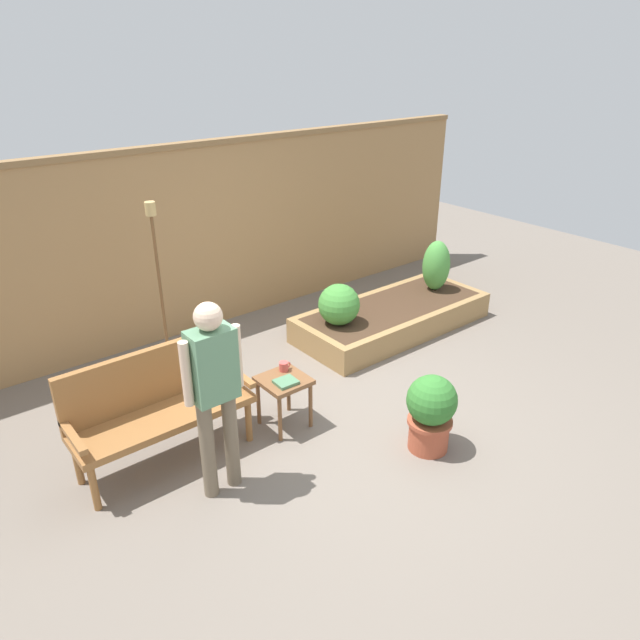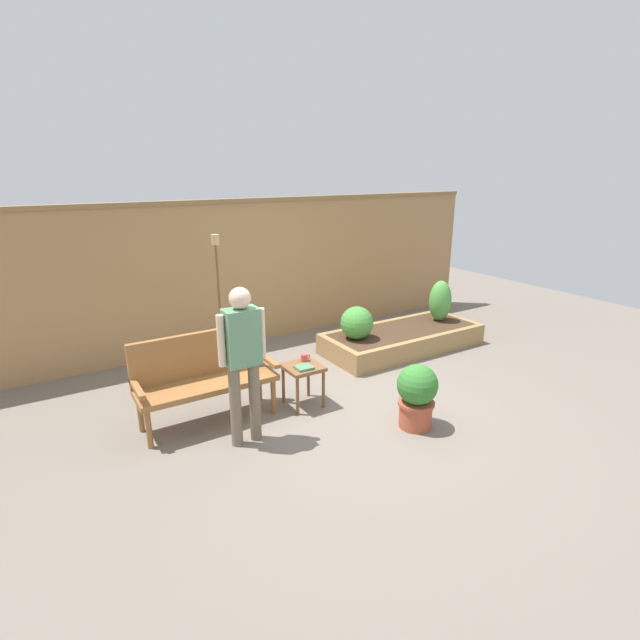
{
  "view_description": "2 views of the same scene",
  "coord_description": "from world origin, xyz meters",
  "px_view_note": "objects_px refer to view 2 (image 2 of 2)",
  "views": [
    {
      "loc": [
        -2.9,
        -3.29,
        3.11
      ],
      "look_at": [
        -0.0,
        0.3,
        0.92
      ],
      "focal_mm": 32.86,
      "sensor_mm": 36.0,
      "label": 1
    },
    {
      "loc": [
        -2.86,
        -4.0,
        2.57
      ],
      "look_at": [
        -0.17,
        0.32,
        0.97
      ],
      "focal_mm": 27.12,
      "sensor_mm": 36.0,
      "label": 2
    }
  ],
  "objects_px": {
    "side_table": "(303,373)",
    "cup_on_table": "(304,358)",
    "tiki_torch": "(218,278)",
    "book_on_table": "(304,367)",
    "garden_bench": "(204,371)",
    "person_by_bench": "(243,353)",
    "shrub_near_bench": "(357,323)",
    "shrub_far_corner": "(440,301)",
    "potted_boxwood": "(417,394)"
  },
  "relations": [
    {
      "from": "cup_on_table",
      "to": "book_on_table",
      "type": "bearing_deg",
      "value": -121.64
    },
    {
      "from": "tiki_torch",
      "to": "person_by_bench",
      "type": "height_order",
      "value": "tiki_torch"
    },
    {
      "from": "person_by_bench",
      "to": "book_on_table",
      "type": "bearing_deg",
      "value": 19.75
    },
    {
      "from": "potted_boxwood",
      "to": "shrub_near_bench",
      "type": "relative_size",
      "value": 1.5
    },
    {
      "from": "garden_bench",
      "to": "shrub_near_bench",
      "type": "bearing_deg",
      "value": 12.75
    },
    {
      "from": "garden_bench",
      "to": "cup_on_table",
      "type": "xyz_separation_m",
      "value": [
        1.11,
        -0.18,
        -0.02
      ]
    },
    {
      "from": "garden_bench",
      "to": "person_by_bench",
      "type": "distance_m",
      "value": 0.78
    },
    {
      "from": "cup_on_table",
      "to": "person_by_bench",
      "type": "bearing_deg",
      "value": -152.82
    },
    {
      "from": "side_table",
      "to": "cup_on_table",
      "type": "relative_size",
      "value": 4.15
    },
    {
      "from": "book_on_table",
      "to": "cup_on_table",
      "type": "bearing_deg",
      "value": 61.0
    },
    {
      "from": "potted_boxwood",
      "to": "shrub_near_bench",
      "type": "bearing_deg",
      "value": 72.41
    },
    {
      "from": "garden_bench",
      "to": "side_table",
      "type": "height_order",
      "value": "garden_bench"
    },
    {
      "from": "cup_on_table",
      "to": "potted_boxwood",
      "type": "distance_m",
      "value": 1.33
    },
    {
      "from": "shrub_near_bench",
      "to": "shrub_far_corner",
      "type": "distance_m",
      "value": 1.59
    },
    {
      "from": "garden_bench",
      "to": "side_table",
      "type": "relative_size",
      "value": 3.0
    },
    {
      "from": "shrub_near_bench",
      "to": "tiki_torch",
      "type": "xyz_separation_m",
      "value": [
        -1.68,
        0.78,
        0.68
      ]
    },
    {
      "from": "tiki_torch",
      "to": "garden_bench",
      "type": "bearing_deg",
      "value": -117.57
    },
    {
      "from": "cup_on_table",
      "to": "side_table",
      "type": "bearing_deg",
      "value": -127.56
    },
    {
      "from": "shrub_far_corner",
      "to": "shrub_near_bench",
      "type": "bearing_deg",
      "value": 180.0
    },
    {
      "from": "cup_on_table",
      "to": "book_on_table",
      "type": "xyz_separation_m",
      "value": [
        -0.11,
        -0.19,
        -0.03
      ]
    },
    {
      "from": "shrub_near_bench",
      "to": "person_by_bench",
      "type": "height_order",
      "value": "person_by_bench"
    },
    {
      "from": "cup_on_table",
      "to": "tiki_torch",
      "type": "bearing_deg",
      "value": 105.95
    },
    {
      "from": "book_on_table",
      "to": "shrub_near_bench",
      "type": "height_order",
      "value": "shrub_near_bench"
    },
    {
      "from": "garden_bench",
      "to": "tiki_torch",
      "type": "height_order",
      "value": "tiki_torch"
    },
    {
      "from": "garden_bench",
      "to": "shrub_far_corner",
      "type": "distance_m",
      "value": 3.98
    },
    {
      "from": "garden_bench",
      "to": "potted_boxwood",
      "type": "height_order",
      "value": "garden_bench"
    },
    {
      "from": "garden_bench",
      "to": "book_on_table",
      "type": "relative_size",
      "value": 7.86
    },
    {
      "from": "side_table",
      "to": "shrub_far_corner",
      "type": "height_order",
      "value": "shrub_far_corner"
    },
    {
      "from": "potted_boxwood",
      "to": "person_by_bench",
      "type": "relative_size",
      "value": 0.44
    },
    {
      "from": "garden_bench",
      "to": "side_table",
      "type": "xyz_separation_m",
      "value": [
        1.03,
        -0.28,
        -0.15
      ]
    },
    {
      "from": "tiki_torch",
      "to": "side_table",
      "type": "bearing_deg",
      "value": -77.9
    },
    {
      "from": "garden_bench",
      "to": "cup_on_table",
      "type": "relative_size",
      "value": 12.44
    },
    {
      "from": "garden_bench",
      "to": "shrub_far_corner",
      "type": "height_order",
      "value": "garden_bench"
    },
    {
      "from": "garden_bench",
      "to": "cup_on_table",
      "type": "bearing_deg",
      "value": -8.94
    },
    {
      "from": "shrub_far_corner",
      "to": "cup_on_table",
      "type": "bearing_deg",
      "value": -165.93
    },
    {
      "from": "cup_on_table",
      "to": "shrub_near_bench",
      "type": "height_order",
      "value": "shrub_near_bench"
    },
    {
      "from": "shrub_near_bench",
      "to": "shrub_far_corner",
      "type": "bearing_deg",
      "value": 0.0
    },
    {
      "from": "garden_bench",
      "to": "person_by_bench",
      "type": "height_order",
      "value": "person_by_bench"
    },
    {
      "from": "garden_bench",
      "to": "shrub_near_bench",
      "type": "height_order",
      "value": "garden_bench"
    },
    {
      "from": "shrub_near_bench",
      "to": "tiki_torch",
      "type": "bearing_deg",
      "value": 154.97
    },
    {
      "from": "person_by_bench",
      "to": "potted_boxwood",
      "type": "bearing_deg",
      "value": -22.25
    },
    {
      "from": "garden_bench",
      "to": "shrub_far_corner",
      "type": "relative_size",
      "value": 2.28
    },
    {
      "from": "garden_bench",
      "to": "potted_boxwood",
      "type": "bearing_deg",
      "value": -36.46
    },
    {
      "from": "book_on_table",
      "to": "garden_bench",
      "type": "bearing_deg",
      "value": 162.75
    },
    {
      "from": "cup_on_table",
      "to": "tiki_torch",
      "type": "height_order",
      "value": "tiki_torch"
    },
    {
      "from": "cup_on_table",
      "to": "tiki_torch",
      "type": "distance_m",
      "value": 1.7
    },
    {
      "from": "shrub_far_corner",
      "to": "person_by_bench",
      "type": "relative_size",
      "value": 0.41
    },
    {
      "from": "potted_boxwood",
      "to": "tiki_torch",
      "type": "bearing_deg",
      "value": 112.5
    },
    {
      "from": "tiki_torch",
      "to": "person_by_bench",
      "type": "relative_size",
      "value": 1.14
    },
    {
      "from": "garden_bench",
      "to": "cup_on_table",
      "type": "distance_m",
      "value": 1.13
    }
  ]
}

